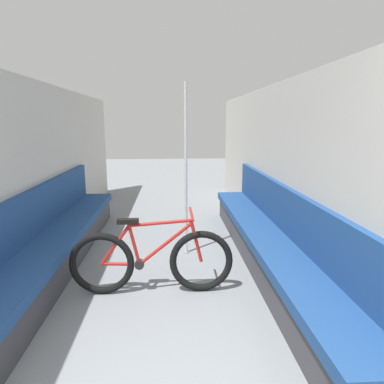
{
  "coord_description": "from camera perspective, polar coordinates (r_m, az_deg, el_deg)",
  "views": [
    {
      "loc": [
        0.11,
        -0.59,
        1.65
      ],
      "look_at": [
        0.36,
        3.37,
        0.83
      ],
      "focal_mm": 32.0,
      "sensor_mm": 36.0,
      "label": 1
    }
  ],
  "objects": [
    {
      "name": "wall_left",
      "position": [
        4.0,
        -27.01,
        1.95
      ],
      "size": [
        0.1,
        9.25,
        2.13
      ],
      "primitive_type": "cube",
      "color": "beige",
      "rests_on": "ground"
    },
    {
      "name": "wall_right",
      "position": [
        3.91,
        17.05,
        2.53
      ],
      "size": [
        0.1,
        9.25,
        2.13
      ],
      "primitive_type": "cube",
      "color": "beige",
      "rests_on": "ground"
    },
    {
      "name": "bench_seat_row_left",
      "position": [
        4.09,
        -22.52,
        -8.63
      ],
      "size": [
        0.5,
        4.52,
        0.93
      ],
      "color": "#3D3D42",
      "rests_on": "ground"
    },
    {
      "name": "bench_seat_row_right",
      "position": [
        4.03,
        12.78,
        -8.34
      ],
      "size": [
        0.5,
        4.52,
        0.93
      ],
      "color": "#3D3D42",
      "rests_on": "ground"
    },
    {
      "name": "bicycle",
      "position": [
        3.4,
        -6.73,
        -11.31
      ],
      "size": [
        1.58,
        0.46,
        0.8
      ],
      "rotation": [
        0.0,
        0.0,
        -0.26
      ],
      "color": "black",
      "rests_on": "ground"
    },
    {
      "name": "grab_pole_near",
      "position": [
        4.19,
        -1.04,
        3.09
      ],
      "size": [
        0.08,
        0.08,
        2.11
      ],
      "color": "gray",
      "rests_on": "ground"
    }
  ]
}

